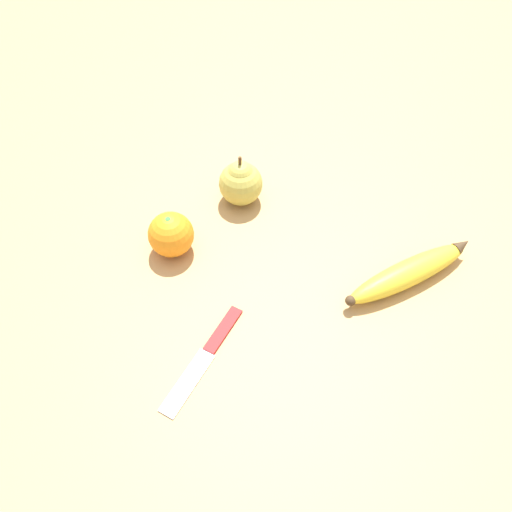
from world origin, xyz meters
TOP-DOWN VIEW (x-y plane):
  - ground_plane at (0.00, 0.00)m, footprint 3.00×3.00m
  - banana at (-0.17, -0.03)m, footprint 0.18×0.15m
  - orange at (0.17, -0.03)m, footprint 0.07×0.07m
  - pear at (0.09, -0.15)m, footprint 0.07×0.07m
  - paring_knife at (0.08, 0.13)m, footprint 0.07×0.16m

SIDE VIEW (x-z plane):
  - ground_plane at x=0.00m, z-range 0.00..0.00m
  - paring_knife at x=0.08m, z-range 0.00..0.01m
  - banana at x=-0.17m, z-range 0.00..0.04m
  - orange at x=0.17m, z-range 0.00..0.07m
  - pear at x=0.09m, z-range -0.01..0.08m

